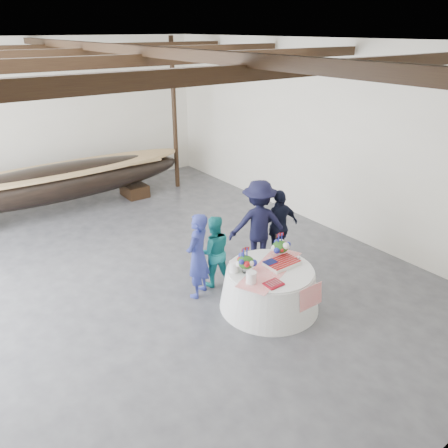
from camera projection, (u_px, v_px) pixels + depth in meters
floor at (138, 274)px, 9.13m from camera, size 10.00×12.00×0.01m
wall_back at (39, 120)px, 12.61m from camera, size 10.00×0.02×4.50m
wall_front at (424, 337)px, 3.79m from camera, size 10.00×0.02×4.50m
wall_right at (313, 135)px, 10.90m from camera, size 0.02×12.00×4.50m
ceiling at (116, 41)px, 7.28m from camera, size 10.00×12.00×0.01m
pavilion_structure at (102, 69)px, 8.03m from camera, size 9.80×11.76×4.50m
longboat_display at (59, 182)px, 11.82m from camera, size 7.26×1.45×1.36m
banquet_table at (269, 288)px, 7.92m from camera, size 1.82×1.82×0.78m
tabletop_items at (265, 259)px, 7.79m from camera, size 1.76×1.19×0.40m
guest_woman_blue at (198, 256)px, 8.09m from camera, size 0.73×0.66×1.67m
guest_woman_teal at (213, 251)px, 8.48m from camera, size 0.87×0.79×1.47m
guest_man_left at (259, 224)px, 9.10m from camera, size 1.43×1.23×1.91m
guest_man_right at (279, 227)px, 9.29m from camera, size 0.99×0.47×1.65m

